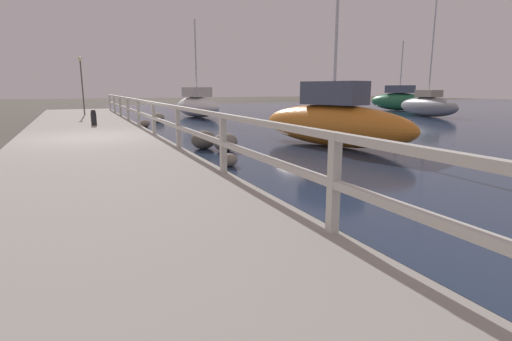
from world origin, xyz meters
name	(u,v)px	position (x,y,z in m)	size (l,w,h in m)	color
ground_plane	(90,145)	(0.00, 0.00, 0.00)	(120.00, 120.00, 0.00)	#4C473D
dock_walkway	(89,141)	(0.00, 0.00, 0.12)	(4.07, 36.00, 0.24)	#9E998E
railing	(153,112)	(1.94, 0.00, 0.94)	(0.10, 32.50, 1.03)	beige
boulder_water_edge	(203,140)	(2.91, -2.13, 0.26)	(0.70, 0.63, 0.52)	#666056
boulder_far_strip	(158,118)	(3.51, 7.56, 0.23)	(0.62, 0.55, 0.46)	gray
boulder_mid_strip	(225,142)	(3.33, -2.77, 0.25)	(0.67, 0.60, 0.50)	gray
boulder_downstream	(229,160)	(2.65, -4.84, 0.14)	(0.38, 0.35, 0.29)	gray
boulder_upstream	(145,123)	(2.47, 5.11, 0.16)	(0.43, 0.39, 0.32)	gray
mooring_bollard	(94,117)	(0.34, 4.14, 0.55)	(0.21, 0.21, 0.62)	black
dock_lamp	(81,76)	(0.18, 10.98, 2.31)	(0.22, 0.22, 3.08)	#514C47
sailboat_white	(197,105)	(6.33, 10.27, 0.70)	(2.37, 4.77, 5.53)	white
sailboat_orange	(333,121)	(6.53, -3.18, 0.73)	(2.76, 5.44, 5.80)	orange
sailboat_gray	(427,105)	(19.13, 4.97, 0.67)	(1.98, 5.07, 7.95)	gray
sailboat_green	(399,100)	(22.45, 10.78, 0.78)	(2.46, 5.10, 5.14)	#236B42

